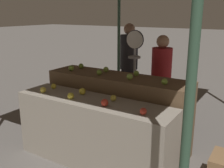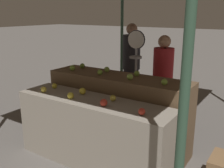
% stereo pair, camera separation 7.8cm
% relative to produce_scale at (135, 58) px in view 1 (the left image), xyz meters
% --- Properties ---
extents(ground_plane, '(60.00, 60.00, 0.00)m').
position_rel_produce_scale_xyz_m(ground_plane, '(0.06, -1.25, -1.22)').
color(ground_plane, '#66605B').
extents(display_counter_front, '(2.12, 0.55, 0.88)m').
position_rel_produce_scale_xyz_m(display_counter_front, '(0.06, -1.25, -0.78)').
color(display_counter_front, gray).
rests_on(display_counter_front, ground_plane).
extents(display_counter_back, '(2.12, 0.55, 1.07)m').
position_rel_produce_scale_xyz_m(display_counter_back, '(0.06, -0.65, -0.69)').
color(display_counter_back, brown).
rests_on(display_counter_back, ground_plane).
extents(apple_front_0, '(0.08, 0.08, 0.08)m').
position_rel_produce_scale_xyz_m(apple_front_0, '(-0.68, -1.35, -0.30)').
color(apple_front_0, yellow).
rests_on(apple_front_0, display_counter_front).
extents(apple_front_1, '(0.08, 0.08, 0.08)m').
position_rel_produce_scale_xyz_m(apple_front_1, '(-0.19, -1.36, -0.30)').
color(apple_front_1, gold).
rests_on(apple_front_1, display_counter_front).
extents(apple_front_2, '(0.09, 0.09, 0.09)m').
position_rel_produce_scale_xyz_m(apple_front_2, '(0.32, -1.35, -0.30)').
color(apple_front_2, red).
rests_on(apple_front_2, display_counter_front).
extents(apple_front_3, '(0.08, 0.08, 0.08)m').
position_rel_produce_scale_xyz_m(apple_front_3, '(0.81, -1.35, -0.30)').
color(apple_front_3, red).
rests_on(apple_front_3, display_counter_front).
extents(apple_front_4, '(0.08, 0.08, 0.08)m').
position_rel_produce_scale_xyz_m(apple_front_4, '(-0.69, -1.14, -0.30)').
color(apple_front_4, gold).
rests_on(apple_front_4, display_counter_front).
extents(apple_front_5, '(0.09, 0.09, 0.09)m').
position_rel_produce_scale_xyz_m(apple_front_5, '(-0.18, -1.14, -0.30)').
color(apple_front_5, gold).
rests_on(apple_front_5, display_counter_front).
extents(apple_front_6, '(0.08, 0.08, 0.08)m').
position_rel_produce_scale_xyz_m(apple_front_6, '(0.31, -1.14, -0.30)').
color(apple_front_6, gold).
rests_on(apple_front_6, display_counter_front).
extents(apple_back_0, '(0.09, 0.09, 0.09)m').
position_rel_produce_scale_xyz_m(apple_back_0, '(-0.70, -0.74, -0.11)').
color(apple_back_0, '#84AD3D').
rests_on(apple_back_0, display_counter_back).
extents(apple_back_1, '(0.08, 0.08, 0.08)m').
position_rel_produce_scale_xyz_m(apple_back_1, '(-0.18, -0.74, -0.12)').
color(apple_back_1, '#84AD3D').
rests_on(apple_back_1, display_counter_back).
extents(apple_back_2, '(0.09, 0.09, 0.09)m').
position_rel_produce_scale_xyz_m(apple_back_2, '(0.32, -0.76, -0.11)').
color(apple_back_2, '#8EB247').
rests_on(apple_back_2, display_counter_back).
extents(apple_back_3, '(0.08, 0.08, 0.08)m').
position_rel_produce_scale_xyz_m(apple_back_3, '(0.80, -0.75, -0.11)').
color(apple_back_3, '#84AD3D').
rests_on(apple_back_3, display_counter_back).
extents(apple_back_4, '(0.08, 0.08, 0.08)m').
position_rel_produce_scale_xyz_m(apple_back_4, '(-0.68, -0.53, -0.11)').
color(apple_back_4, '#7AA338').
rests_on(apple_back_4, display_counter_back).
extents(apple_back_5, '(0.08, 0.08, 0.08)m').
position_rel_produce_scale_xyz_m(apple_back_5, '(-0.20, -0.54, -0.11)').
color(apple_back_5, '#8EB247').
rests_on(apple_back_5, display_counter_back).
extents(apple_back_6, '(0.08, 0.08, 0.08)m').
position_rel_produce_scale_xyz_m(apple_back_6, '(0.30, -0.53, -0.11)').
color(apple_back_6, '#84AD3D').
rests_on(apple_back_6, display_counter_back).
extents(produce_scale, '(0.30, 0.20, 1.67)m').
position_rel_produce_scale_xyz_m(produce_scale, '(0.00, 0.00, 0.00)').
color(produce_scale, '#99999E').
rests_on(produce_scale, ground_plane).
extents(person_vendor_at_scale, '(0.39, 0.39, 1.58)m').
position_rel_produce_scale_xyz_m(person_vendor_at_scale, '(0.34, 0.32, -0.31)').
color(person_vendor_at_scale, '#2D2D38').
rests_on(person_vendor_at_scale, ground_plane).
extents(person_customer_left, '(0.40, 0.40, 1.72)m').
position_rel_produce_scale_xyz_m(person_customer_left, '(-0.63, 0.97, -0.23)').
color(person_customer_left, '#2D2D38').
rests_on(person_customer_left, ground_plane).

